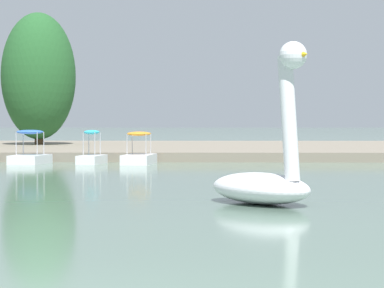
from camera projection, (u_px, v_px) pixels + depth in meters
shore_bank_far at (169, 149)px, 47.42m from camera, size 117.13×21.53×0.46m
swan_boat at (265, 173)px, 18.32m from camera, size 3.10×3.25×3.81m
pedal_boat_orange at (139, 155)px, 35.27m from camera, size 1.54×2.53×1.49m
pedal_boat_cyan at (92, 155)px, 35.43m from camera, size 1.26×1.98×1.56m
pedal_boat_blue at (30, 154)px, 35.51m from camera, size 1.70×2.38×1.57m
tree_willow_overhanging at (39, 76)px, 48.85m from camera, size 6.07×6.17×8.39m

